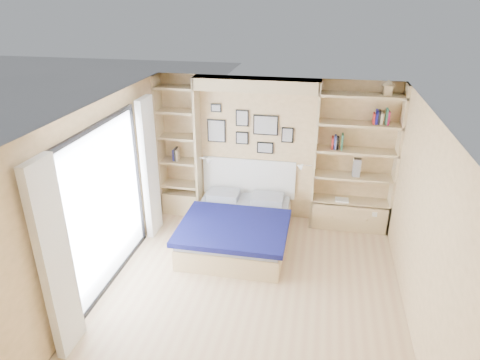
# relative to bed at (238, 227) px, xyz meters

# --- Properties ---
(ground) EXTENTS (4.50, 4.50, 0.00)m
(ground) POSITION_rel_bed_xyz_m (0.43, -1.24, -0.27)
(ground) COLOR tan
(ground) RESTS_ON ground
(room_shell) EXTENTS (4.50, 4.50, 4.50)m
(room_shell) POSITION_rel_bed_xyz_m (0.04, 0.28, 0.81)
(room_shell) COLOR #DDB782
(room_shell) RESTS_ON ground
(bed) EXTENTS (1.64, 2.01, 1.07)m
(bed) POSITION_rel_bed_xyz_m (0.00, 0.00, 0.00)
(bed) COLOR tan
(bed) RESTS_ON ground
(photo_gallery) EXTENTS (1.48, 0.02, 0.82)m
(photo_gallery) POSITION_rel_bed_xyz_m (-0.02, 0.98, 1.34)
(photo_gallery) COLOR black
(photo_gallery) RESTS_ON ground
(reading_lamps) EXTENTS (1.92, 0.12, 0.15)m
(reading_lamps) POSITION_rel_bed_xyz_m (0.13, 0.76, 0.83)
(reading_lamps) COLOR silver
(reading_lamps) RESTS_ON ground
(shelf_decor) EXTENTS (3.54, 0.23, 2.03)m
(shelf_decor) POSITION_rel_bed_xyz_m (1.52, 0.83, 1.42)
(shelf_decor) COLOR #A51E1E
(shelf_decor) RESTS_ON ground
(deck) EXTENTS (3.20, 4.00, 0.05)m
(deck) POSITION_rel_bed_xyz_m (-3.17, -1.24, -0.27)
(deck) COLOR brown
(deck) RESTS_ON ground
(deck_chair) EXTENTS (0.74, 0.99, 0.88)m
(deck_chair) POSITION_rel_bed_xyz_m (-3.27, -0.86, 0.16)
(deck_chair) COLOR tan
(deck_chair) RESTS_ON ground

